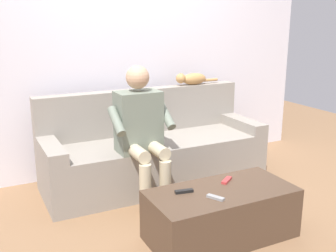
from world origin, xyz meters
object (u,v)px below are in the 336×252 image
person_solo_seated (141,127)px  remote_red (227,180)px  coffee_table (221,214)px  couch (154,153)px  remote_gray (216,198)px  remote_black (184,191)px  cat_on_backrest (192,79)px

person_solo_seated → remote_red: 0.87m
coffee_table → person_solo_seated: size_ratio=0.90×
couch → coffee_table: couch is taller
couch → coffee_table: (0.00, 1.19, -0.11)m
remote_red → remote_gray: bearing=5.7°
couch → remote_gray: bearing=84.7°
remote_gray → person_solo_seated: bearing=161.7°
remote_black → coffee_table: bearing=172.2°
cat_on_backrest → remote_black: bearing=58.6°
person_solo_seated → remote_gray: (-0.15, 0.94, -0.29)m
remote_red → remote_black: bearing=-31.2°
coffee_table → cat_on_backrest: cat_on_backrest is taller
remote_black → remote_gray: remote_black is taller
couch → remote_black: couch is taller
couch → cat_on_backrest: size_ratio=4.28×
cat_on_backrest → remote_red: cat_on_backrest is taller
remote_red → cat_on_backrest: bearing=-144.7°
cat_on_backrest → remote_red: size_ratio=3.72×
person_solo_seated → remote_red: (-0.40, 0.72, -0.29)m
person_solo_seated → remote_black: bearing=90.6°
person_solo_seated → remote_black: 0.81m
couch → remote_red: size_ratio=15.90×
remote_black → remote_red: bearing=-165.1°
person_solo_seated → remote_black: person_solo_seated is taller
cat_on_backrest → remote_black: cat_on_backrest is taller
remote_gray → remote_red: bearing=104.5°
coffee_table → remote_black: remote_black is taller
person_solo_seated → cat_on_backrest: person_solo_seated is taller
remote_gray → coffee_table: bearing=102.6°
coffee_table → remote_gray: size_ratio=8.48×
coffee_table → cat_on_backrest: 1.73m
remote_red → person_solo_seated: bearing=-97.4°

